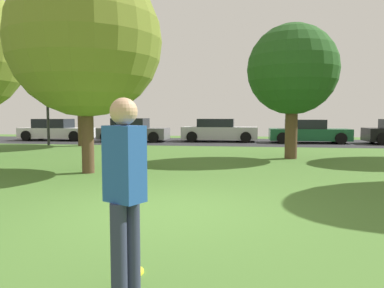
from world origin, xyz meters
TOP-DOWN VIEW (x-y plane):
  - ground_plane at (0.00, 0.00)m, footprint 44.00×44.00m
  - road_strip at (0.00, 16.00)m, footprint 44.00×6.40m
  - birch_tree_lone at (3.04, 7.94)m, footprint 3.30×3.30m
  - oak_tree_left at (-7.09, 12.10)m, footprint 5.18×5.18m
  - oak_tree_center at (-2.96, 3.63)m, footprint 4.15×4.15m
  - person_catcher at (0.37, -2.94)m, footprint 0.39×0.34m
  - frisbee_disc at (0.24, -2.43)m, footprint 0.27×0.27m
  - parked_car_white at (-10.74, 15.93)m, footprint 4.56×1.94m
  - parked_car_grey at (-5.50, 15.64)m, footprint 4.20×1.99m
  - parked_car_silver at (-0.26, 16.38)m, footprint 4.54×2.03m
  - parked_car_green at (4.96, 16.02)m, footprint 4.51×1.99m
  - street_lamp_post at (-9.10, 12.20)m, footprint 0.14×0.14m

SIDE VIEW (x-z plane):
  - ground_plane at x=0.00m, z-range 0.00..0.00m
  - road_strip at x=0.00m, z-range 0.00..0.01m
  - frisbee_disc at x=0.24m, z-range 0.00..0.03m
  - parked_car_green at x=4.96m, z-range -0.05..1.30m
  - parked_car_white at x=-10.74m, z-range -0.06..1.31m
  - parked_car_silver at x=-0.26m, z-range -0.05..1.34m
  - parked_car_grey at x=-5.50m, z-range -0.07..1.36m
  - person_catcher at x=0.37m, z-range 0.10..1.85m
  - street_lamp_post at x=-9.10m, z-range 0.00..4.50m
  - birch_tree_lone at x=3.04m, z-range 0.79..5.71m
  - oak_tree_center at x=-2.96m, z-range 0.77..6.48m
  - oak_tree_left at x=-7.09m, z-range 1.11..8.56m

